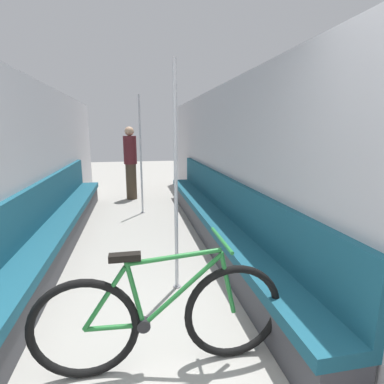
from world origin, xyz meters
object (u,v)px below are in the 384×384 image
(grab_pole_near, at_px, (176,184))
(grab_pole_far, at_px, (141,157))
(passenger_standing, at_px, (131,162))
(bench_seat_row_right, at_px, (214,219))
(bicycle, at_px, (162,318))
(bench_seat_row_left, at_px, (56,228))

(grab_pole_near, bearing_deg, grab_pole_far, 95.08)
(grab_pole_near, distance_m, passenger_standing, 4.30)
(bench_seat_row_right, distance_m, grab_pole_near, 1.69)
(bench_seat_row_right, bearing_deg, grab_pole_far, 121.30)
(grab_pole_near, height_order, passenger_standing, grab_pole_near)
(bicycle, relative_size, passenger_standing, 1.02)
(bench_seat_row_left, xyz_separation_m, passenger_standing, (0.99, 2.97, 0.56))
(bench_seat_row_right, xyz_separation_m, grab_pole_far, (-1.02, 1.67, 0.79))
(passenger_standing, bearing_deg, bicycle, 53.94)
(bicycle, relative_size, grab_pole_far, 0.76)
(passenger_standing, bearing_deg, bench_seat_row_left, 33.09)
(grab_pole_near, bearing_deg, passenger_standing, 96.37)
(bench_seat_row_left, bearing_deg, bicycle, -62.49)
(bench_seat_row_left, bearing_deg, bench_seat_row_right, 0.00)
(grab_pole_near, height_order, grab_pole_far, same)
(bench_seat_row_left, height_order, bench_seat_row_right, same)
(bicycle, bearing_deg, grab_pole_near, 62.00)
(bench_seat_row_left, relative_size, passenger_standing, 3.48)
(bench_seat_row_left, xyz_separation_m, bench_seat_row_right, (2.22, 0.00, 0.00))
(bicycle, xyz_separation_m, grab_pole_far, (-0.02, 4.01, 0.73))
(bicycle, bearing_deg, bench_seat_row_right, 52.15)
(bench_seat_row_left, height_order, passenger_standing, passenger_standing)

